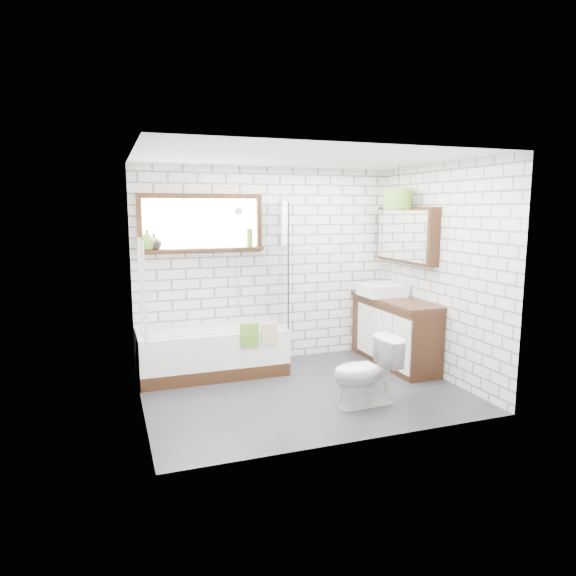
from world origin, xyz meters
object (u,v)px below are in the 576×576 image
object	(u,v)px
basin	(382,290)
pendant	(398,199)
toilet	(366,372)
bathtub	(212,351)
vanity	(394,331)

from	to	relation	value
basin	pendant	distance (m)	1.19
toilet	pendant	world-z (taller)	pendant
bathtub	basin	size ratio (longest dim) A/B	3.27
vanity	pendant	xyz separation A→B (m)	(-0.01, -0.00, 1.67)
bathtub	basin	distance (m)	2.32
vanity	basin	size ratio (longest dim) A/B	2.82
toilet	pendant	distance (m)	2.31
vanity	toilet	size ratio (longest dim) A/B	2.13
vanity	basin	bearing A→B (deg)	104.61
basin	toilet	bearing A→B (deg)	-125.00
basin	pendant	bearing A→B (deg)	-77.57
vanity	bathtub	bearing A→B (deg)	170.67
vanity	pendant	distance (m)	1.67
toilet	pendant	bearing A→B (deg)	134.80
vanity	toilet	world-z (taller)	vanity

